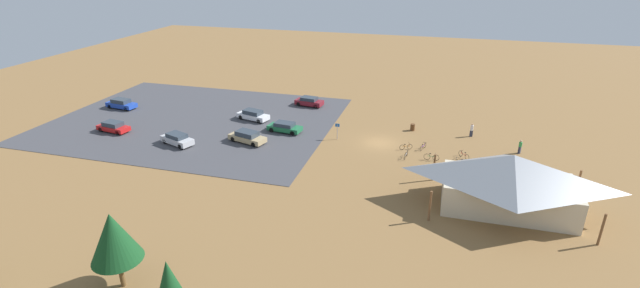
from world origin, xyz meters
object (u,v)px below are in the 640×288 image
bicycle_black_yard_right (479,163)px  car_green_far_end (285,127)px  bicycle_green_lone_west (431,157)px  bicycle_orange_back_row (406,147)px  bicycle_purple_front_row (423,147)px  bicycle_silver_edge_south (406,155)px  visitor_at_bikes (520,147)px  trash_bin (413,127)px  car_red_front_row (113,127)px  lot_sign (337,129)px  car_tan_aisle_side (247,137)px  car_maroon_near_entry (309,101)px  car_blue_back_corner (121,104)px  car_silver_inner_stall (177,139)px  pine_west (114,237)px  bicycle_blue_by_bin (508,166)px  visitor_near_lot (472,130)px  bicycle_red_near_porch (464,155)px  bicycle_white_lone_east (460,162)px  car_white_by_curb (253,115)px  bike_pavilion (510,179)px

bicycle_black_yard_right → car_green_far_end: 24.46m
bicycle_green_lone_west → bicycle_orange_back_row: bearing=-36.4°
bicycle_purple_front_row → bicycle_silver_edge_south: bicycle_silver_edge_south is taller
bicycle_black_yard_right → visitor_at_bikes: (-4.75, -4.94, 0.50)m
trash_bin → car_red_front_row: 39.47m
lot_sign → car_tan_aisle_side: bearing=21.0°
trash_bin → car_maroon_near_entry: 17.34m
car_tan_aisle_side → car_red_front_row: car_tan_aisle_side is taller
bicycle_orange_back_row → bicycle_purple_front_row: 2.06m
car_blue_back_corner → car_green_far_end: size_ratio=1.04×
car_silver_inner_stall → pine_west: bearing=113.6°
bicycle_purple_front_row → bicycle_blue_by_bin: (-9.26, 3.02, 0.01)m
car_green_far_end → visitor_near_lot: size_ratio=2.63×
lot_sign → bicycle_red_near_porch: lot_sign is taller
bicycle_silver_edge_south → car_tan_aisle_side: (19.44, 0.73, 0.40)m
bicycle_blue_by_bin → bicycle_white_lone_east: bicycle_white_lone_east is taller
bicycle_red_near_porch → car_white_by_curb: 28.92m
pine_west → car_silver_inner_stall: size_ratio=1.27×
bicycle_white_lone_east → visitor_near_lot: visitor_near_lot is taller
visitor_near_lot → car_green_far_end: bearing=12.0°
bike_pavilion → car_blue_back_corner: size_ratio=2.83×
visitor_near_lot → trash_bin: bearing=-1.1°
trash_bin → car_red_front_row: car_red_front_row is taller
bicycle_red_near_porch → bicycle_white_lone_east: bicycle_white_lone_east is taller
bicycle_green_lone_west → car_white_by_curb: (24.89, -6.89, 0.37)m
pine_west → bike_pavilion: bearing=-145.7°
bicycle_purple_front_row → bicycle_blue_by_bin: bearing=161.9°
car_blue_back_corner → bicycle_green_lone_west: bearing=172.3°
pine_west → car_tan_aisle_side: size_ratio=1.16×
bicycle_silver_edge_south → car_tan_aisle_side: car_tan_aisle_side is taller
car_blue_back_corner → pine_west: bearing=127.8°
pine_west → car_green_far_end: bearing=-91.8°
bicycle_white_lone_east → car_white_by_curb: car_white_by_curb is taller
car_white_by_curb → car_blue_back_corner: 21.24m
pine_west → car_blue_back_corner: pine_west is taller
lot_sign → bicycle_purple_front_row: size_ratio=1.35×
bicycle_black_yard_right → car_maroon_near_entry: (24.21, -15.22, 0.38)m
bicycle_green_lone_west → car_red_front_row: 40.81m
lot_sign → visitor_at_bikes: 21.73m
bicycle_black_yard_right → visitor_near_lot: 8.95m
pine_west → bicycle_silver_edge_south: (-17.13, -27.28, -3.75)m
lot_sign → bicycle_black_yard_right: lot_sign is taller
car_white_by_curb → car_red_front_row: 18.32m
bicycle_purple_front_row → bicycle_green_lone_west: bearing=111.4°
lot_sign → car_blue_back_corner: 34.46m
car_maroon_near_entry → car_tan_aisle_side: (3.21, 15.87, 0.02)m
car_blue_back_corner → visitor_at_bikes: bearing=178.5°
bicycle_blue_by_bin → bicycle_red_near_porch: bearing=-21.4°
bicycle_black_yard_right → bicycle_orange_back_row: (8.21, -2.46, -0.02)m
car_white_by_curb → car_blue_back_corner: size_ratio=1.01×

